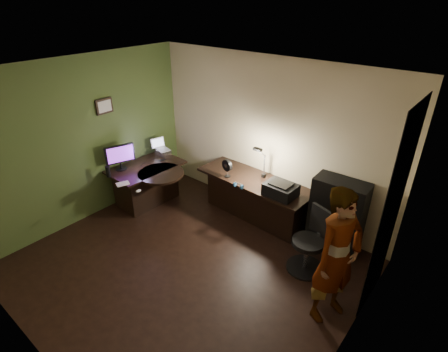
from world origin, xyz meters
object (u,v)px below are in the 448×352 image
Objects in this scene: monitor at (120,160)px; person at (337,257)px; desk_left at (148,184)px; desk_right at (253,199)px; cabinet at (337,215)px; office_chair at (308,242)px.

monitor is 0.29× the size of person.
desk_right is at bearing 26.85° from desk_left.
desk_right reaches higher than desk_left.
desk_left is at bearing 73.90° from monitor.
cabinet is 2.27× the size of monitor.
desk_right is (1.80, 0.81, 0.01)m from desk_left.
person is at bearing -23.40° from office_chair.
person reaches higher than monitor.
desk_right is 3.97× the size of monitor.
cabinet is at bearing 19.28° from desk_left.
desk_left is 3.74m from person.
person reaches higher than desk_right.
desk_right is 1.15× the size of person.
person is at bearing -1.69° from desk_left.
cabinet is 3.71m from monitor.
person is (0.50, -1.24, 0.30)m from cabinet.
cabinet reaches higher than desk_right.
cabinet reaches higher than monitor.
desk_right is at bearing 48.99° from monitor.
desk_left is 0.74× the size of person.
office_chair is (3.12, 0.24, 0.10)m from desk_left.
desk_left is at bearing -157.23° from office_chair.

